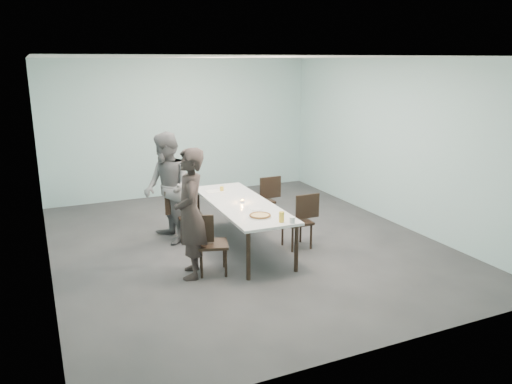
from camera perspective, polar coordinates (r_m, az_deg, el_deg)
name	(u,v)px	position (r m, az deg, el deg)	size (l,w,h in m)	color
ground	(244,243)	(8.38, -1.40, -5.82)	(7.00, 7.00, 0.00)	#333335
room_shell	(243,122)	(7.90, -1.50, 8.05)	(6.02, 7.02, 3.01)	#A6D0D1
table	(241,206)	(7.99, -1.68, -1.62)	(0.97, 2.62, 0.75)	white
chair_near_left	(207,240)	(7.11, -5.63, -5.47)	(0.65, 0.52, 0.87)	black
chair_far_left	(184,211)	(8.46, -8.19, -2.19)	(0.63, 0.45, 0.87)	black
chair_near_right	(301,217)	(8.10, 5.20, -2.87)	(0.61, 0.42, 0.87)	black
chair_far_right	(265,197)	(9.25, 1.04, -0.55)	(0.61, 0.42, 0.87)	black
diner_near	(190,214)	(6.92, -7.51, -2.47)	(0.67, 0.44, 1.83)	black
diner_far	(167,188)	(8.32, -10.11, 0.42)	(0.89, 0.70, 1.84)	slate
pizza	(260,216)	(7.26, 0.46, -2.71)	(0.34, 0.34, 0.04)	white
side_plate	(256,209)	(7.62, 0.03, -1.96)	(0.18, 0.18, 0.01)	white
beer_glass	(282,217)	(7.02, 2.93, -2.87)	(0.08, 0.08, 0.15)	gold
water_tumbler	(292,220)	(6.99, 4.17, -3.22)	(0.08, 0.08, 0.09)	silver
tealight	(242,201)	(7.98, -1.60, -1.08)	(0.06, 0.06, 0.05)	silver
amber_tumbler	(222,189)	(8.69, -3.93, 0.36)	(0.07, 0.07, 0.08)	gold
menu	(215,191)	(8.69, -4.73, 0.09)	(0.30, 0.22, 0.01)	silver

